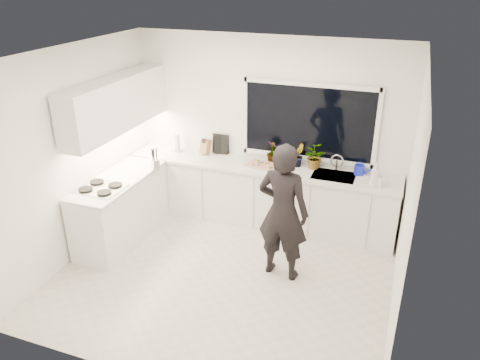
% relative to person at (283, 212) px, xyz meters
% --- Properties ---
extents(floor, '(4.00, 3.50, 0.02)m').
position_rel_person_xyz_m(floor, '(-0.65, -0.29, -0.88)').
color(floor, beige).
rests_on(floor, ground).
extents(wall_back, '(4.00, 0.02, 2.70)m').
position_rel_person_xyz_m(wall_back, '(-0.65, 1.47, 0.48)').
color(wall_back, white).
rests_on(wall_back, ground).
extents(wall_left, '(0.02, 3.50, 2.70)m').
position_rel_person_xyz_m(wall_left, '(-2.66, -0.29, 0.48)').
color(wall_left, white).
rests_on(wall_left, ground).
extents(wall_right, '(0.02, 3.50, 2.70)m').
position_rel_person_xyz_m(wall_right, '(1.36, -0.29, 0.48)').
color(wall_right, white).
rests_on(wall_right, ground).
extents(ceiling, '(4.00, 3.50, 0.02)m').
position_rel_person_xyz_m(ceiling, '(-0.65, -0.29, 1.84)').
color(ceiling, white).
rests_on(ceiling, wall_back).
extents(window, '(1.80, 0.02, 1.00)m').
position_rel_person_xyz_m(window, '(-0.05, 1.44, 0.68)').
color(window, black).
rests_on(window, wall_back).
extents(base_cabinets_back, '(3.92, 0.58, 0.88)m').
position_rel_person_xyz_m(base_cabinets_back, '(-0.65, 1.16, -0.43)').
color(base_cabinets_back, white).
rests_on(base_cabinets_back, floor).
extents(base_cabinets_left, '(0.58, 1.60, 0.88)m').
position_rel_person_xyz_m(base_cabinets_left, '(-2.32, 0.06, -0.43)').
color(base_cabinets_left, white).
rests_on(base_cabinets_left, floor).
extents(countertop_back, '(3.94, 0.62, 0.04)m').
position_rel_person_xyz_m(countertop_back, '(-0.65, 1.15, 0.03)').
color(countertop_back, silver).
rests_on(countertop_back, base_cabinets_back).
extents(countertop_left, '(0.62, 1.60, 0.04)m').
position_rel_person_xyz_m(countertop_left, '(-2.32, 0.06, 0.03)').
color(countertop_left, silver).
rests_on(countertop_left, base_cabinets_left).
extents(upper_cabinets, '(0.34, 2.10, 0.70)m').
position_rel_person_xyz_m(upper_cabinets, '(-2.44, 0.41, 0.98)').
color(upper_cabinets, white).
rests_on(upper_cabinets, wall_left).
extents(sink, '(0.58, 0.42, 0.14)m').
position_rel_person_xyz_m(sink, '(0.40, 1.16, 0.00)').
color(sink, silver).
rests_on(sink, countertop_back).
extents(faucet, '(0.03, 0.03, 0.22)m').
position_rel_person_xyz_m(faucet, '(0.40, 1.36, 0.16)').
color(faucet, silver).
rests_on(faucet, countertop_back).
extents(stovetop, '(0.56, 0.48, 0.03)m').
position_rel_person_xyz_m(stovetop, '(-2.34, -0.29, 0.07)').
color(stovetop, black).
rests_on(stovetop, countertop_left).
extents(person, '(0.68, 0.49, 1.74)m').
position_rel_person_xyz_m(person, '(0.00, 0.00, 0.00)').
color(person, black).
rests_on(person, floor).
extents(pizza_tray, '(0.45, 0.37, 0.03)m').
position_rel_person_xyz_m(pizza_tray, '(-0.63, 1.13, 0.07)').
color(pizza_tray, '#BABABF').
rests_on(pizza_tray, countertop_back).
extents(pizza, '(0.41, 0.33, 0.01)m').
position_rel_person_xyz_m(pizza, '(-0.63, 1.13, 0.08)').
color(pizza, '#B23A17').
rests_on(pizza, pizza_tray).
extents(watering_can, '(0.16, 0.16, 0.13)m').
position_rel_person_xyz_m(watering_can, '(0.71, 1.32, 0.12)').
color(watering_can, '#1522C4').
rests_on(watering_can, countertop_back).
extents(paper_towel_roll, '(0.14, 0.14, 0.26)m').
position_rel_person_xyz_m(paper_towel_roll, '(-2.04, 1.26, 0.18)').
color(paper_towel_roll, white).
rests_on(paper_towel_roll, countertop_back).
extents(knife_block, '(0.15, 0.13, 0.22)m').
position_rel_person_xyz_m(knife_block, '(-1.57, 1.30, 0.16)').
color(knife_block, '#946345').
rests_on(knife_block, countertop_back).
extents(utensil_crock, '(0.15, 0.15, 0.16)m').
position_rel_person_xyz_m(utensil_crock, '(-1.99, 0.51, 0.13)').
color(utensil_crock, '#BBBBC0').
rests_on(utensil_crock, countertop_left).
extents(picture_frame_large, '(0.21, 0.10, 0.28)m').
position_rel_person_xyz_m(picture_frame_large, '(-1.35, 1.40, 0.19)').
color(picture_frame_large, black).
rests_on(picture_frame_large, countertop_back).
extents(picture_frame_small, '(0.25, 0.02, 0.30)m').
position_rel_person_xyz_m(picture_frame_small, '(-1.37, 1.40, 0.20)').
color(picture_frame_small, black).
rests_on(picture_frame_small, countertop_back).
extents(herb_plants, '(0.92, 0.39, 0.34)m').
position_rel_person_xyz_m(herb_plants, '(-0.11, 1.32, 0.22)').
color(herb_plants, '#26662D').
rests_on(herb_plants, countertop_back).
extents(soap_bottles, '(0.18, 0.14, 0.31)m').
position_rel_person_xyz_m(soap_bottles, '(0.96, 1.01, 0.19)').
color(soap_bottles, '#D8BF66').
rests_on(soap_bottles, countertop_back).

